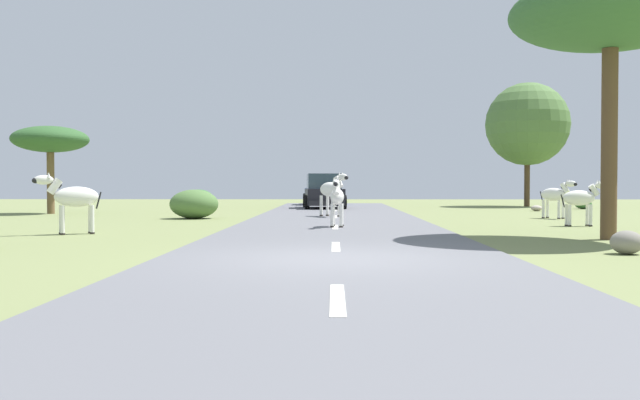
{
  "coord_description": "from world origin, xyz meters",
  "views": [
    {
      "loc": [
        -0.04,
        -11.18,
        1.27
      ],
      "look_at": [
        -0.43,
        7.81,
        0.82
      ],
      "focal_mm": 38.14,
      "sensor_mm": 36.0,
      "label": 1
    }
  ],
  "objects_px": {
    "zebra_2": "(555,195)",
    "rock_0": "(627,242)",
    "zebra_0": "(337,197)",
    "tree_2": "(611,16)",
    "rock_1": "(537,208)",
    "tree_1": "(527,124)",
    "zebra_1": "(581,199)",
    "tree_0": "(50,140)",
    "bush_2": "(583,204)",
    "zebra_3": "(73,198)",
    "zebra_4": "(332,190)",
    "bush_3": "(199,198)",
    "car_1": "(324,192)",
    "bush_1": "(194,204)",
    "car_0": "(321,191)"
  },
  "relations": [
    {
      "from": "zebra_2",
      "to": "bush_2",
      "type": "relative_size",
      "value": 1.74
    },
    {
      "from": "tree_0",
      "to": "tree_1",
      "type": "distance_m",
      "value": 25.14
    },
    {
      "from": "car_0",
      "to": "bush_1",
      "type": "distance_m",
      "value": 16.2
    },
    {
      "from": "zebra_1",
      "to": "zebra_4",
      "type": "relative_size",
      "value": 0.89
    },
    {
      "from": "car_1",
      "to": "bush_1",
      "type": "distance_m",
      "value": 10.64
    },
    {
      "from": "rock_0",
      "to": "rock_1",
      "type": "height_order",
      "value": "rock_0"
    },
    {
      "from": "tree_1",
      "to": "rock_1",
      "type": "height_order",
      "value": "tree_1"
    },
    {
      "from": "zebra_1",
      "to": "tree_0",
      "type": "xyz_separation_m",
      "value": [
        -19.52,
        8.16,
        2.3
      ]
    },
    {
      "from": "tree_0",
      "to": "rock_1",
      "type": "distance_m",
      "value": 22.03
    },
    {
      "from": "zebra_3",
      "to": "bush_2",
      "type": "distance_m",
      "value": 26.2
    },
    {
      "from": "zebra_1",
      "to": "tree_1",
      "type": "distance_m",
      "value": 18.87
    },
    {
      "from": "rock_1",
      "to": "zebra_3",
      "type": "bearing_deg",
      "value": -137.02
    },
    {
      "from": "bush_3",
      "to": "rock_0",
      "type": "distance_m",
      "value": 27.62
    },
    {
      "from": "zebra_2",
      "to": "bush_3",
      "type": "distance_m",
      "value": 19.53
    },
    {
      "from": "zebra_4",
      "to": "car_0",
      "type": "xyz_separation_m",
      "value": [
        -0.65,
        14.88,
        -0.2
      ]
    },
    {
      "from": "tree_1",
      "to": "tree_2",
      "type": "bearing_deg",
      "value": -101.44
    },
    {
      "from": "zebra_1",
      "to": "rock_0",
      "type": "relative_size",
      "value": 2.56
    },
    {
      "from": "zebra_0",
      "to": "zebra_2",
      "type": "relative_size",
      "value": 1.03
    },
    {
      "from": "car_1",
      "to": "zebra_4",
      "type": "bearing_deg",
      "value": 88.33
    },
    {
      "from": "car_1",
      "to": "zebra_0",
      "type": "bearing_deg",
      "value": 87.87
    },
    {
      "from": "zebra_4",
      "to": "tree_0",
      "type": "relative_size",
      "value": 0.45
    },
    {
      "from": "zebra_4",
      "to": "tree_0",
      "type": "bearing_deg",
      "value": -50.23
    },
    {
      "from": "zebra_0",
      "to": "car_0",
      "type": "height_order",
      "value": "car_0"
    },
    {
      "from": "zebra_1",
      "to": "rock_1",
      "type": "distance_m",
      "value": 11.63
    },
    {
      "from": "zebra_2",
      "to": "tree_2",
      "type": "xyz_separation_m",
      "value": [
        -1.84,
        -9.43,
        4.23
      ]
    },
    {
      "from": "zebra_0",
      "to": "tree_2",
      "type": "xyz_separation_m",
      "value": [
        6.19,
        -3.66,
        4.21
      ]
    },
    {
      "from": "tree_2",
      "to": "rock_0",
      "type": "height_order",
      "value": "tree_2"
    },
    {
      "from": "tree_0",
      "to": "bush_2",
      "type": "relative_size",
      "value": 4.46
    },
    {
      "from": "zebra_0",
      "to": "zebra_1",
      "type": "bearing_deg",
      "value": -167.31
    },
    {
      "from": "tree_1",
      "to": "rock_0",
      "type": "bearing_deg",
      "value": -102.11
    },
    {
      "from": "zebra_2",
      "to": "tree_1",
      "type": "bearing_deg",
      "value": -139.55
    },
    {
      "from": "zebra_0",
      "to": "bush_1",
      "type": "relative_size",
      "value": 0.84
    },
    {
      "from": "zebra_3",
      "to": "tree_2",
      "type": "bearing_deg",
      "value": -124.14
    },
    {
      "from": "rock_0",
      "to": "zebra_3",
      "type": "bearing_deg",
      "value": 158.83
    },
    {
      "from": "zebra_3",
      "to": "zebra_4",
      "type": "xyz_separation_m",
      "value": [
        6.5,
        8.52,
        0.12
      ]
    },
    {
      "from": "zebra_1",
      "to": "zebra_3",
      "type": "xyz_separation_m",
      "value": [
        -14.03,
        -3.56,
        0.1
      ]
    },
    {
      "from": "zebra_1",
      "to": "zebra_2",
      "type": "relative_size",
      "value": 1.02
    },
    {
      "from": "car_1",
      "to": "bush_3",
      "type": "height_order",
      "value": "car_1"
    },
    {
      "from": "zebra_1",
      "to": "zebra_0",
      "type": "bearing_deg",
      "value": -82.79
    },
    {
      "from": "car_0",
      "to": "zebra_3",
      "type": "bearing_deg",
      "value": -103.65
    },
    {
      "from": "zebra_3",
      "to": "tree_0",
      "type": "height_order",
      "value": "tree_0"
    },
    {
      "from": "zebra_0",
      "to": "car_1",
      "type": "bearing_deg",
      "value": -84.67
    },
    {
      "from": "zebra_4",
      "to": "bush_3",
      "type": "bearing_deg",
      "value": -92.62
    },
    {
      "from": "zebra_2",
      "to": "rock_0",
      "type": "distance_m",
      "value": 13.01
    },
    {
      "from": "bush_2",
      "to": "zebra_2",
      "type": "bearing_deg",
      "value": -115.21
    },
    {
      "from": "bush_1",
      "to": "bush_2",
      "type": "distance_m",
      "value": 20.4
    },
    {
      "from": "zebra_0",
      "to": "rock_1",
      "type": "distance_m",
      "value": 15.8
    },
    {
      "from": "rock_0",
      "to": "rock_1",
      "type": "relative_size",
      "value": 1.12
    },
    {
      "from": "zebra_2",
      "to": "bush_1",
      "type": "bearing_deg",
      "value": -36.64
    },
    {
      "from": "zebra_3",
      "to": "tree_2",
      "type": "xyz_separation_m",
      "value": [
        12.87,
        -1.35,
        4.16
      ]
    }
  ]
}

